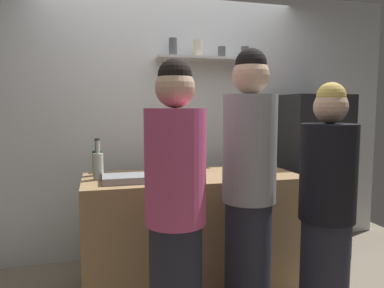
{
  "coord_description": "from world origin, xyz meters",
  "views": [
    {
      "loc": [
        -0.68,
        -2.22,
        1.44
      ],
      "look_at": [
        0.03,
        0.49,
        1.16
      ],
      "focal_mm": 33.3,
      "sensor_mm": 36.0,
      "label": 1
    }
  ],
  "objects": [
    {
      "name": "baking_pan",
      "position": [
        -0.5,
        0.35,
        0.94
      ],
      "size": [
        0.34,
        0.24,
        0.05
      ],
      "primitive_type": "cube",
      "color": "gray",
      "rests_on": "counter"
    },
    {
      "name": "counter",
      "position": [
        0.03,
        0.49,
        0.46
      ],
      "size": [
        1.7,
        0.71,
        0.91
      ],
      "primitive_type": "cube",
      "color": "#9E7A51",
      "rests_on": "ground"
    },
    {
      "name": "wine_bottle_pale_glass",
      "position": [
        -0.69,
        0.5,
        1.02
      ],
      "size": [
        0.08,
        0.08,
        0.31
      ],
      "color": "#B2BFB2",
      "rests_on": "counter"
    },
    {
      "name": "utensil_holder",
      "position": [
        0.4,
        0.48,
        0.97
      ],
      "size": [
        0.09,
        0.09,
        0.22
      ],
      "color": "#B2B2B7",
      "rests_on": "counter"
    },
    {
      "name": "refrigerator",
      "position": [
        1.33,
        0.85,
        0.79
      ],
      "size": [
        0.6,
        0.61,
        1.57
      ],
      "color": "black",
      "rests_on": "ground"
    },
    {
      "name": "person_grey_hoodie",
      "position": [
        0.24,
        -0.16,
        0.91
      ],
      "size": [
        0.34,
        0.34,
        1.81
      ],
      "rotation": [
        0.0,
        0.0,
        3.18
      ],
      "color": "#262633",
      "rests_on": "ground"
    },
    {
      "name": "back_wall_assembly",
      "position": [
        0.0,
        1.25,
        1.3
      ],
      "size": [
        4.8,
        0.32,
        2.6
      ],
      "color": "white",
      "rests_on": "ground"
    },
    {
      "name": "water_bottle_plastic",
      "position": [
        0.01,
        0.35,
        1.02
      ],
      "size": [
        0.09,
        0.09,
        0.24
      ],
      "color": "silver",
      "rests_on": "counter"
    },
    {
      "name": "wine_bottle_green_glass",
      "position": [
        -0.7,
        0.67,
        1.02
      ],
      "size": [
        0.07,
        0.07,
        0.29
      ],
      "color": "#19471E",
      "rests_on": "counter"
    },
    {
      "name": "wine_bottle_dark_glass",
      "position": [
        0.57,
        0.65,
        1.03
      ],
      "size": [
        0.08,
        0.08,
        0.31
      ],
      "color": "black",
      "rests_on": "counter"
    },
    {
      "name": "person_blonde",
      "position": [
        0.68,
        -0.35,
        0.79
      ],
      "size": [
        0.34,
        0.34,
        1.6
      ],
      "rotation": [
        0.0,
        0.0,
        0.53
      ],
      "color": "#262633",
      "rests_on": "ground"
    },
    {
      "name": "person_pink_top",
      "position": [
        -0.28,
        -0.33,
        0.85
      ],
      "size": [
        0.34,
        0.34,
        1.71
      ],
      "rotation": [
        0.0,
        0.0,
        4.35
      ],
      "color": "#262633",
      "rests_on": "ground"
    }
  ]
}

